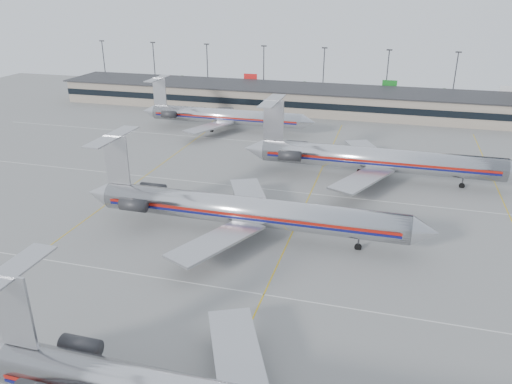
% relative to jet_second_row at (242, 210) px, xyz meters
% --- Properties ---
extents(ground, '(260.00, 260.00, 0.00)m').
position_rel_jet_second_row_xyz_m(ground, '(6.50, -23.15, -3.71)').
color(ground, gray).
rests_on(ground, ground).
extents(apron_markings, '(160.00, 0.15, 0.02)m').
position_rel_jet_second_row_xyz_m(apron_markings, '(6.50, -13.15, -3.70)').
color(apron_markings, silver).
rests_on(apron_markings, ground).
extents(terminal, '(162.00, 17.00, 6.25)m').
position_rel_jet_second_row_xyz_m(terminal, '(6.50, 74.82, -0.55)').
color(terminal, gray).
rests_on(terminal, ground).
extents(light_mast_row, '(163.60, 0.40, 15.28)m').
position_rel_jet_second_row_xyz_m(light_mast_row, '(6.50, 88.85, 4.87)').
color(light_mast_row, '#38383D').
rests_on(light_mast_row, ground).
extents(jet_second_row, '(48.89, 28.79, 12.80)m').
position_rel_jet_second_row_xyz_m(jet_second_row, '(0.00, 0.00, 0.00)').
color(jet_second_row, silver).
rests_on(jet_second_row, ground).
extents(jet_third_row, '(48.29, 29.70, 13.20)m').
position_rel_jet_second_row_xyz_m(jet_third_row, '(15.65, 26.30, 0.12)').
color(jet_third_row, silver).
rests_on(jet_third_row, ground).
extents(jet_back_row, '(42.48, 26.13, 11.62)m').
position_rel_jet_second_row_xyz_m(jet_back_row, '(-20.19, 49.88, -0.34)').
color(jet_back_row, silver).
rests_on(jet_back_row, ground).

